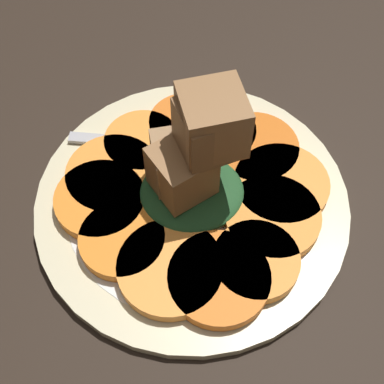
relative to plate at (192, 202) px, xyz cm
name	(u,v)px	position (x,y,z in cm)	size (l,w,h in cm)	color
table_slab	(192,211)	(0.00, 0.00, -1.52)	(120.00, 120.00, 2.00)	black
plate	(192,202)	(0.00, 0.00, 0.00)	(27.43, 27.43, 1.05)	beige
carrot_slice_0	(219,279)	(-1.60, 7.93, 1.13)	(8.14, 8.14, 1.10)	orange
carrot_slice_1	(256,261)	(-4.70, 6.61, 1.13)	(7.03, 7.03, 1.10)	orange
carrot_slice_2	(273,217)	(-6.61, 2.71, 1.13)	(8.10, 8.10, 1.10)	orange
carrot_slice_3	(281,185)	(-7.85, -0.54, 1.13)	(8.36, 8.36, 1.10)	orange
carrot_slice_4	(255,149)	(-6.10, -4.64, 1.13)	(7.92, 7.92, 1.10)	orange
carrot_slice_5	(215,132)	(-2.62, -6.78, 1.13)	(7.60, 7.60, 1.10)	orange
carrot_slice_6	(183,124)	(0.29, -7.95, 1.13)	(7.06, 7.06, 1.10)	orange
carrot_slice_7	(142,142)	(4.20, -6.04, 1.13)	(6.97, 6.97, 1.10)	orange
carrot_slice_8	(113,175)	(6.83, -2.57, 1.13)	(8.33, 8.33, 1.10)	orange
carrot_slice_9	(100,203)	(7.91, 0.31, 1.13)	(7.82, 7.82, 1.10)	orange
carrot_slice_10	(122,240)	(6.00, 4.00, 1.13)	(7.09, 7.09, 1.10)	orange
carrot_slice_11	(170,268)	(2.18, 6.77, 1.13)	(8.52, 8.52, 1.10)	#F99539
center_pile	(195,160)	(-0.26, -0.49, 5.56)	(8.97, 8.07, 11.43)	#235128
fork	(173,146)	(1.43, -5.76, 0.78)	(18.57, 4.77, 0.40)	#B2B2B7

